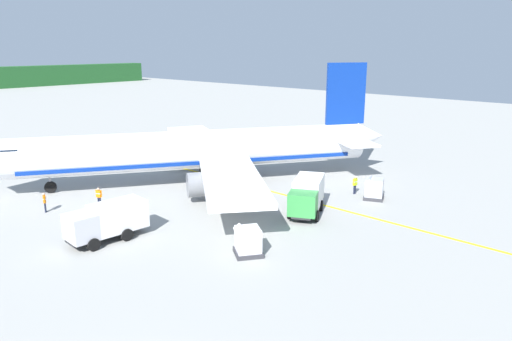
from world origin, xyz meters
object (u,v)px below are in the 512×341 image
Objects in this scene: cargo_container_mid at (248,241)px; cargo_container_near at (374,189)px; crew_loader_left at (99,195)px; airliner_foreground at (199,150)px; crew_loader_right at (355,183)px; crew_supervisor at (245,195)px; crew_marshaller at (45,201)px; service_truck_baggage at (107,220)px; service_truck_fuel at (307,195)px.

cargo_container_near is at bearing -0.99° from cargo_container_mid.
cargo_container_near is at bearing -42.83° from crew_loader_left.
airliner_foreground reaches higher than crew_loader_right.
airliner_foreground is at bearing 74.99° from crew_supervisor.
crew_loader_right reaches higher than crew_supervisor.
crew_marshaller is 1.00× the size of crew_supervisor.
cargo_container_mid is 19.13m from crew_marshaller.
cargo_container_near is 2.09m from crew_loader_right.
crew_marshaller is at bearing 152.50° from crew_loader_left.
cargo_container_near is (21.40, -9.45, -0.52)m from service_truck_baggage.
cargo_container_near is (7.05, -15.97, -2.43)m from airliner_foreground.
cargo_container_near reaches higher than crew_loader_right.
cargo_container_mid is 1.45× the size of crew_marshaller.
crew_supervisor is at bearing 114.68° from service_truck_fuel.
airliner_foreground is at bearing -3.59° from crew_loader_left.
service_truck_fuel is at bearing 12.25° from cargo_container_mid.
service_truck_fuel reaches higher than crew_loader_right.
service_truck_baggage is 8.00m from crew_loader_left.
crew_loader_left is (-10.86, 14.33, -0.57)m from service_truck_fuel.
crew_marshaller is 1.01× the size of crew_loader_left.
service_truck_baggage reaches higher than crew_loader_right.
cargo_container_mid is 1.43× the size of crew_loader_right.
service_truck_fuel reaches higher than crew_supervisor.
crew_loader_right is at bearing 6.15° from cargo_container_mid.
crew_supervisor is at bearing 142.22° from cargo_container_near.
service_truck_fuel reaches higher than crew_marshaller.
service_truck_baggage is (-14.36, -6.52, -1.90)m from airliner_foreground.
cargo_container_mid is 1.46× the size of crew_loader_left.
crew_loader_left is (-10.92, 0.68, -2.39)m from airliner_foreground.
service_truck_fuel is (-0.06, -13.65, -1.82)m from airliner_foreground.
cargo_container_near is 1.34× the size of crew_supervisor.
service_truck_baggage is at bearing 161.15° from crew_loader_right.
crew_loader_left is at bearing -27.50° from crew_marshaller.
cargo_container_mid reaches higher than crew_loader_right.
service_truck_fuel reaches higher than service_truck_baggage.
cargo_container_mid reaches higher than crew_supervisor.
crew_supervisor is at bearing -105.01° from airliner_foreground.
service_truck_fuel is at bearing -48.00° from crew_marshaller.
airliner_foreground is 21.55× the size of crew_supervisor.
service_truck_baggage is 3.38× the size of crew_marshaller.
cargo_container_near is at bearing -95.00° from crew_loader_right.
cargo_container_mid is 16.77m from crew_loader_right.
service_truck_baggage is 12.23m from crew_supervisor.
airliner_foreground reaches higher than service_truck_fuel.
service_truck_baggage reaches higher than crew_supervisor.
airliner_foreground is at bearing 24.42° from service_truck_baggage.
cargo_container_mid is 16.44m from crew_loader_left.
crew_supervisor reaches higher than crew_marshaller.
crew_marshaller is at bearing 92.60° from service_truck_baggage.
airliner_foreground is 21.57× the size of crew_marshaller.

